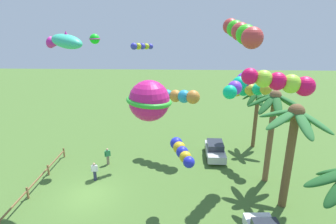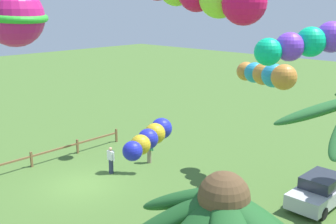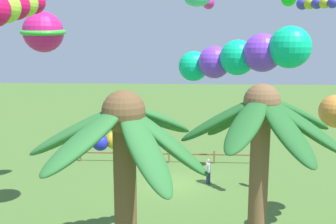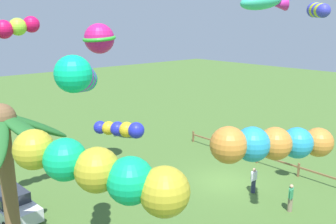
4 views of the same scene
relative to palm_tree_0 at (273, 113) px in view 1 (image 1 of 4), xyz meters
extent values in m
plane|color=#476B2D|center=(2.74, -13.96, -5.88)|extent=(120.00, 120.00, 0.00)
cylinder|color=brown|center=(0.02, 0.00, -2.24)|extent=(0.46, 0.46, 7.27)
ellipsoid|color=#236028|center=(0.97, -0.13, 0.94)|extent=(2.12, 0.90, 1.37)
ellipsoid|color=#236028|center=(0.49, 0.91, 1.06)|extent=(1.54, 2.19, 1.15)
ellipsoid|color=#236028|center=(-0.36, 0.86, 0.91)|extent=(1.40, 2.10, 1.42)
ellipsoid|color=#236028|center=(-0.83, 0.44, 0.94)|extent=(2.11, 1.48, 1.37)
ellipsoid|color=#236028|center=(-0.90, -0.42, 1.05)|extent=(2.21, 1.46, 1.17)
ellipsoid|color=#236028|center=(-0.07, -0.97, 0.98)|extent=(0.82, 2.14, 1.30)
ellipsoid|color=#236028|center=(0.59, -0.71, 0.88)|extent=(1.73, 1.95, 1.48)
sphere|color=brown|center=(0.02, 0.00, 1.39)|extent=(0.87, 0.87, 0.87)
ellipsoid|color=#1E5623|center=(8.74, -0.07, 0.09)|extent=(2.11, 1.33, 1.55)
ellipsoid|color=#1E5623|center=(9.51, -0.74, 0.23)|extent=(0.83, 2.21, 1.29)
cylinder|color=brown|center=(-6.52, 0.69, -2.84)|extent=(0.38, 0.38, 6.07)
ellipsoid|color=#1E5623|center=(-5.66, 0.61, -0.31)|extent=(1.92, 0.75, 1.40)
ellipsoid|color=#1E5623|center=(-5.96, 1.45, -0.16)|extent=(1.66, 1.96, 1.13)
ellipsoid|color=#1E5623|center=(-7.11, 1.44, -0.17)|extent=(1.70, 1.94, 1.14)
ellipsoid|color=#1E5623|center=(-7.35, 0.54, -0.34)|extent=(1.91, 0.91, 1.46)
ellipsoid|color=#1E5623|center=(-7.06, 0.07, -0.36)|extent=(1.63, 1.75, 1.50)
ellipsoid|color=#1E5623|center=(-6.01, 0.07, -0.38)|extent=(1.59, 1.74, 1.54)
sphere|color=brown|center=(-6.52, 0.69, 0.19)|extent=(0.73, 0.73, 0.73)
cylinder|color=brown|center=(3.26, 0.24, -2.36)|extent=(0.55, 0.55, 7.05)
ellipsoid|color=#2D7033|center=(4.39, 0.31, 0.71)|extent=(2.45, 0.86, 1.45)
ellipsoid|color=#2D7033|center=(3.93, 1.16, 0.73)|extent=(2.01, 2.38, 1.41)
ellipsoid|color=#2D7033|center=(2.68, 1.03, 0.49)|extent=(1.85, 2.16, 1.86)
ellipsoid|color=#2D7033|center=(2.27, 0.34, 0.51)|extent=(2.25, 0.93, 1.83)
ellipsoid|color=#2D7033|center=(2.52, -0.67, 0.80)|extent=(2.11, 2.37, 1.28)
ellipsoid|color=#2D7033|center=(3.77, -0.81, 0.80)|extent=(1.72, 2.53, 1.28)
sphere|color=brown|center=(3.26, 0.24, 1.16)|extent=(1.05, 1.05, 1.05)
cube|color=brown|center=(-3.34, -18.35, -5.41)|extent=(0.12, 0.12, 0.95)
cube|color=brown|center=(-0.05, -18.35, -5.41)|extent=(0.12, 0.12, 0.95)
cube|color=brown|center=(3.23, -18.35, -5.41)|extent=(0.12, 0.12, 0.95)
cube|color=brown|center=(3.23, -18.35, -5.22)|extent=(13.25, 0.09, 0.11)
cube|color=#BCBCC1|center=(-3.90, -3.65, -5.28)|extent=(3.93, 1.77, 0.70)
cube|color=#282D38|center=(-4.05, -3.65, -4.65)|extent=(2.05, 1.53, 0.56)
cylinder|color=black|center=(-2.68, -2.89, -5.58)|extent=(0.60, 0.19, 0.60)
cylinder|color=black|center=(-2.71, -4.46, -5.58)|extent=(0.60, 0.19, 0.60)
cylinder|color=black|center=(-5.10, -2.85, -5.58)|extent=(0.60, 0.19, 0.60)
cylinder|color=black|center=(-5.12, -4.41, -5.58)|extent=(0.60, 0.19, 0.60)
cylinder|color=#2D3351|center=(0.55, -14.11, -5.46)|extent=(0.26, 0.26, 0.84)
cube|color=silver|center=(0.55, -14.11, -4.77)|extent=(0.26, 0.40, 0.54)
sphere|color=tan|center=(0.55, -14.11, -4.40)|extent=(0.21, 0.21, 0.21)
cylinder|color=silver|center=(0.53, -13.88, -4.82)|extent=(0.09, 0.09, 0.52)
cylinder|color=silver|center=(0.57, -14.34, -4.82)|extent=(0.09, 0.09, 0.52)
cylinder|color=gray|center=(-2.13, -13.71, -5.46)|extent=(0.26, 0.26, 0.84)
cube|color=#338956|center=(-2.13, -13.71, -4.77)|extent=(0.37, 0.44, 0.54)
sphere|color=tan|center=(-2.13, -13.71, -4.40)|extent=(0.21, 0.21, 0.21)
cylinder|color=#338956|center=(-2.22, -13.50, -4.82)|extent=(0.09, 0.09, 0.52)
cylinder|color=#338956|center=(-2.03, -13.92, -4.82)|extent=(0.09, 0.09, 0.52)
sphere|color=#D41D79|center=(8.41, -8.56, 3.24)|extent=(1.84, 1.84, 1.84)
torus|color=green|center=(8.41, -8.56, 3.24)|extent=(2.22, 2.23, 0.40)
sphere|color=#383AC4|center=(-3.79, -11.17, 4.67)|extent=(0.60, 0.60, 0.60)
sphere|color=#B2C123|center=(-4.04, -10.83, 4.65)|extent=(0.57, 0.57, 0.57)
sphere|color=#383AC4|center=(-4.30, -10.50, 4.63)|extent=(0.55, 0.55, 0.55)
sphere|color=#B2C123|center=(-4.55, -10.17, 4.60)|extent=(0.52, 0.52, 0.52)
sphere|color=#383AC4|center=(-4.80, -9.84, 4.58)|extent=(0.50, 0.50, 0.50)
sphere|color=#0CD18B|center=(-1.02, -1.90, 2.64)|extent=(1.17, 1.17, 1.17)
sphere|color=#7F3BE6|center=(-0.36, -2.36, 2.48)|extent=(1.12, 1.12, 1.12)
sphere|color=#0CD18B|center=(0.29, -2.81, 2.32)|extent=(1.07, 1.07, 1.07)
sphere|color=#7F3BE6|center=(0.95, -3.27, 2.16)|extent=(1.03, 1.03, 1.03)
sphere|color=#0CD18B|center=(1.61, -3.73, 2.00)|extent=(0.98, 0.98, 0.98)
sphere|color=gold|center=(-5.49, -1.68, 0.46)|extent=(1.18, 1.18, 1.18)
sphere|color=#10BC75|center=(-4.84, -1.21, 0.65)|extent=(1.13, 1.13, 1.13)
sphere|color=gold|center=(-4.19, -0.75, 0.83)|extent=(1.08, 1.08, 1.08)
sphere|color=#10BC75|center=(-3.53, -0.28, 1.02)|extent=(1.04, 1.04, 1.04)
sphere|color=gold|center=(-2.88, 0.19, 1.21)|extent=(0.99, 0.99, 0.99)
ellipsoid|color=#3BC8A1|center=(1.31, -14.90, 5.36)|extent=(2.31, 2.98, 1.28)
cone|color=#D725A1|center=(0.82, -15.95, 5.20)|extent=(1.14, 1.19, 0.93)
cone|color=#D725A1|center=(1.31, -14.90, 5.78)|extent=(0.69, 0.69, 0.53)
sphere|color=#C33939|center=(10.69, -4.91, 6.04)|extent=(0.72, 0.72, 0.72)
sphere|color=#34D11F|center=(10.21, -5.00, 6.12)|extent=(0.69, 0.69, 0.69)
sphere|color=#C33939|center=(9.72, -5.10, 6.21)|extent=(0.66, 0.66, 0.66)
sphere|color=#34D11F|center=(9.24, -5.19, 6.30)|extent=(0.63, 0.63, 0.63)
sphere|color=#C33939|center=(8.75, -5.28, 6.38)|extent=(0.60, 0.60, 0.60)
sphere|color=#EA1056|center=(6.99, -1.24, 3.64)|extent=(0.95, 0.95, 0.95)
sphere|color=#A7E838|center=(6.97, -1.90, 3.76)|extent=(0.92, 0.92, 0.92)
sphere|color=#EA1056|center=(6.95, -2.56, 3.87)|extent=(0.88, 0.88, 0.88)
sphere|color=#A7E838|center=(6.93, -3.22, 3.98)|extent=(0.84, 0.84, 0.84)
sphere|color=#EA1056|center=(6.92, -3.88, 4.09)|extent=(0.80, 0.80, 0.80)
sphere|color=orange|center=(-3.87, -5.95, 0.17)|extent=(1.27, 1.27, 1.27)
sphere|color=#2697C7|center=(-4.26, -6.75, 0.12)|extent=(1.22, 1.22, 1.22)
sphere|color=orange|center=(-4.65, -7.55, 0.06)|extent=(1.17, 1.17, 1.17)
sphere|color=#2697C7|center=(-5.04, -8.34, 0.00)|extent=(1.12, 1.12, 1.12)
sphere|color=orange|center=(-5.43, -9.14, -0.05)|extent=(1.07, 1.07, 1.07)
sphere|color=#222ACA|center=(3.23, -7.37, -1.19)|extent=(0.85, 0.85, 0.85)
sphere|color=gold|center=(3.79, -7.18, -1.23)|extent=(0.82, 0.82, 0.82)
sphere|color=#222ACA|center=(4.35, -6.98, -1.28)|extent=(0.78, 0.78, 0.78)
sphere|color=gold|center=(4.91, -6.79, -1.32)|extent=(0.75, 0.75, 0.75)
sphere|color=#222ACA|center=(5.47, -6.60, -1.37)|extent=(0.71, 0.71, 0.71)
sphere|color=#17E623|center=(-3.91, -14.57, 5.27)|extent=(0.87, 0.87, 0.87)
torus|color=#B32B96|center=(-3.91, -14.57, 5.27)|extent=(1.32, 1.31, 0.16)
camera|label=1|loc=(19.77, -7.27, 6.44)|focal=28.65mm
camera|label=2|loc=(14.59, 3.80, 3.60)|focal=44.52mm
camera|label=3|loc=(1.69, 9.21, 2.76)|focal=41.92mm
camera|label=4|loc=(-11.13, 3.24, 4.14)|focal=38.73mm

